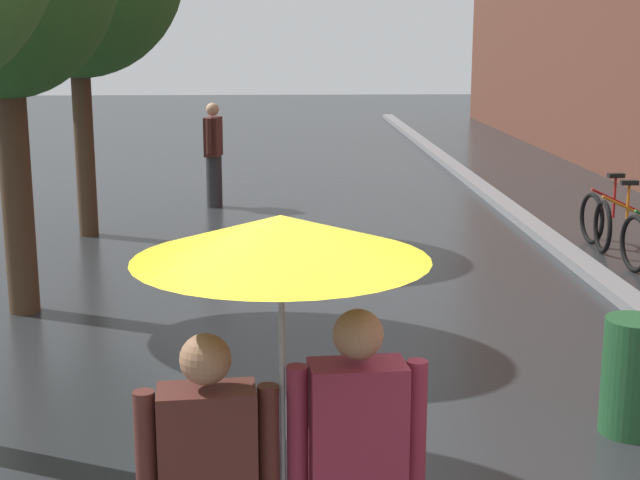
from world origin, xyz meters
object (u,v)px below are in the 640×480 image
(couple_under_umbrella, at_px, (283,377))
(litter_bin, at_px, (633,376))
(pedestrian_walking_midground, at_px, (214,154))
(parked_bicycle_7, at_px, (627,215))

(couple_under_umbrella, distance_m, litter_bin, 3.73)
(couple_under_umbrella, xyz_separation_m, pedestrian_walking_midground, (-1.06, 11.66, -0.57))
(parked_bicycle_7, relative_size, couple_under_umbrella, 0.54)
(couple_under_umbrella, relative_size, litter_bin, 2.49)
(litter_bin, height_order, pedestrian_walking_midground, pedestrian_walking_midground)
(parked_bicycle_7, bearing_deg, couple_under_umbrella, -118.54)
(parked_bicycle_7, distance_m, couple_under_umbrella, 9.98)
(parked_bicycle_7, distance_m, pedestrian_walking_midground, 6.53)
(litter_bin, bearing_deg, pedestrian_walking_midground, 111.42)
(couple_under_umbrella, relative_size, pedestrian_walking_midground, 1.24)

